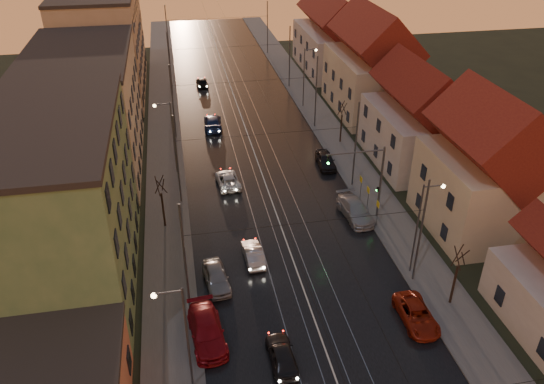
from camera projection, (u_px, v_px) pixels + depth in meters
road at (246, 129)px, 66.05m from camera, size 16.00×120.00×0.04m
sidewalk_left at (164, 135)px, 64.42m from camera, size 4.00×120.00×0.15m
sidewalk_right at (323, 123)px, 67.62m from camera, size 4.00×120.00×0.15m
tram_rail_0 at (228, 130)px, 65.68m from camera, size 0.06×120.00×0.03m
tram_rail_1 at (240, 129)px, 65.91m from camera, size 0.06×120.00×0.03m
tram_rail_2 at (252, 128)px, 66.15m from camera, size 0.06×120.00×0.03m
tram_rail_3 at (263, 127)px, 66.38m from camera, size 0.06×120.00×0.03m
apartment_left_1 at (54, 209)px, 37.97m from camera, size 10.00×18.00×13.00m
apartment_left_2 at (86, 112)px, 55.12m from camera, size 10.00×20.00×12.00m
apartment_left_3 at (104, 42)px, 74.88m from camera, size 10.00×24.00×14.00m
house_right_1 at (485, 173)px, 44.88m from camera, size 8.67×10.20×10.80m
house_right_2 at (419, 122)px, 56.28m from camera, size 9.18×12.24×9.20m
house_right_3 at (371, 68)px, 68.35m from camera, size 9.18×14.28×11.50m
house_right_4 at (332, 39)px, 83.94m from camera, size 9.18×16.32×10.00m
catenary_pole_l_1 at (185, 260)px, 36.20m from camera, size 0.16×0.16×9.00m
catenary_pole_r_1 at (421, 233)px, 38.95m from camera, size 0.16×0.16×9.00m
catenary_pole_l_2 at (177, 161)px, 48.87m from camera, size 0.16×0.16×9.00m
catenary_pole_r_2 at (355, 146)px, 51.62m from camera, size 0.16×0.16×9.00m
catenary_pole_l_3 at (173, 102)px, 61.54m from camera, size 0.16×0.16×9.00m
catenary_pole_r_3 at (316, 93)px, 64.29m from camera, size 0.16×0.16×9.00m
catenary_pole_l_4 at (170, 64)px, 74.21m from camera, size 0.16×0.16×9.00m
catenary_pole_r_4 at (290, 57)px, 76.96m from camera, size 0.16×0.16×9.00m
catenary_pole_l_5 at (167, 32)px, 89.41m from camera, size 0.16×0.16×9.00m
catenary_pole_r_5 at (267, 28)px, 92.17m from camera, size 0.16×0.16×9.00m
street_lamp_0 at (181, 331)px, 30.01m from camera, size 1.75×0.32×8.00m
street_lamp_1 at (422, 220)px, 39.68m from camera, size 1.75×0.32×8.00m
street_lamp_2 at (170, 131)px, 53.66m from camera, size 1.75×0.32×8.00m
street_lamp_3 at (306, 72)px, 70.09m from camera, size 1.75×0.32×8.00m
traffic_light_mast at (371, 174)px, 46.41m from camera, size 5.30×0.32×7.20m
bare_tree_0 at (163, 203)px, 46.26m from camera, size 1.09×1.09×5.11m
bare_tree_1 at (455, 277)px, 37.71m from camera, size 1.09×1.09×5.11m
bare_tree_2 at (341, 123)px, 61.39m from camera, size 1.09×1.09×5.11m
driving_car_0 at (282, 355)px, 33.89m from camera, size 1.68×4.08×1.38m
driving_car_1 at (253, 254)px, 43.05m from camera, size 1.54×4.05×1.32m
driving_car_2 at (228, 180)px, 53.67m from camera, size 2.48×4.73×1.27m
driving_car_3 at (213, 122)px, 65.92m from camera, size 2.44×5.36×1.52m
driving_car_4 at (202, 82)px, 79.18m from camera, size 1.77×4.00×1.34m
parked_left_2 at (207, 331)px, 35.58m from camera, size 2.68×5.55×1.56m
parked_left_3 at (216, 277)px, 40.44m from camera, size 2.17×4.46×1.47m
parked_right_0 at (416, 315)px, 37.08m from camera, size 2.19×4.64×1.28m
parked_right_1 at (355, 210)px, 48.52m from camera, size 2.60×5.49×1.55m
parked_right_2 at (326, 160)px, 57.16m from camera, size 1.98×4.43×1.48m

